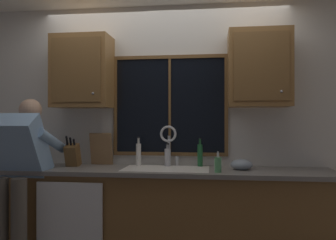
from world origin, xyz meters
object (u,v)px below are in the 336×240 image
cutting_board (101,149)px  mixing_bowl (241,165)px  knife_block (73,155)px  bottle_green_glass (200,155)px  person_standing (18,166)px  bottle_tall_clear (139,154)px  soap_dispenser (218,164)px  bottle_amber_small (168,157)px

cutting_board → mixing_bowl: 1.41m
knife_block → bottle_green_glass: 1.25m
person_standing → bottle_tall_clear: 1.11m
knife_block → soap_dispenser: bearing=-9.1°
knife_block → bottle_tall_clear: bearing=12.0°
soap_dispenser → person_standing: bearing=-175.3°
person_standing → bottle_tall_clear: (0.98, 0.50, 0.07)m
mixing_bowl → bottle_tall_clear: size_ratio=0.71×
knife_block → mixing_bowl: size_ratio=1.59×
person_standing → bottle_green_glass: bearing=18.4°
cutting_board → bottle_green_glass: bearing=-0.5°
soap_dispenser → bottle_tall_clear: size_ratio=0.64×
person_standing → mixing_bowl: bearing=10.2°
knife_block → soap_dispenser: 1.43m
person_standing → knife_block: (0.35, 0.37, 0.06)m
cutting_board → soap_dispenser: size_ratio=1.80×
knife_block → bottle_amber_small: 0.93m
mixing_bowl → soap_dispenser: (-0.22, -0.21, 0.02)m
person_standing → mixing_bowl: 2.01m
bottle_tall_clear → person_standing: bearing=-152.8°
soap_dispenser → cutting_board: bearing=161.4°
soap_dispenser → mixing_bowl: bearing=44.2°
cutting_board → bottle_green_glass: 1.01m
bottle_tall_clear → bottle_amber_small: (0.29, -0.00, -0.03)m
knife_block → bottle_green_glass: bearing=7.3°
knife_block → soap_dispenser: size_ratio=1.76×
bottle_green_glass → mixing_bowl: bearing=-24.4°
cutting_board → bottle_amber_small: (0.69, -0.04, -0.07)m
knife_block → bottle_amber_small: size_ratio=1.42×
mixing_bowl → bottle_green_glass: bearing=155.6°
person_standing → knife_block: person_standing is taller
mixing_bowl → bottle_tall_clear: bottle_tall_clear is taller
person_standing → bottle_green_glass: 1.68m
person_standing → mixing_bowl: size_ratio=7.78×
knife_block → cutting_board: cutting_board is taller
bottle_tall_clear → knife_block: bearing=-168.0°
soap_dispenser → bottle_amber_small: size_ratio=0.81×
cutting_board → bottle_green_glass: size_ratio=1.18×
person_standing → cutting_board: bearing=42.6°
person_standing → cutting_board: person_standing is taller
bottle_green_glass → bottle_amber_small: 0.32m
knife_block → mixing_bowl: (1.63, -0.02, -0.06)m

